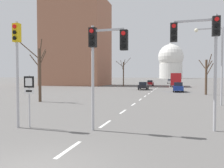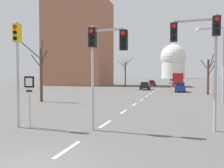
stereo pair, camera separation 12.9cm
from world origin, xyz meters
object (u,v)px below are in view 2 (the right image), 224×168
Objects in this scene: traffic_signal_centre_tall at (103,51)px; sedan_mid_centre at (172,81)px; street_lamp_right at (218,56)px; sedan_near_left at (180,87)px; route_sign_post at (29,92)px; sedan_far_left at (152,83)px; sedan_near_right at (145,86)px; city_bus at (178,79)px; traffic_signal_near_left at (17,55)px; traffic_signal_near_right at (201,43)px.

sedan_mid_centre is (1.88, 73.44, -3.13)m from traffic_signal_centre_tall.
street_lamp_right is at bearing 59.29° from traffic_signal_centre_tall.
sedan_near_left is at bearing 99.83° from street_lamp_right.
route_sign_post is 0.61× the size of sedan_far_left.
street_lamp_right reaches higher than sedan_near_right.
sedan_near_right is 17.50m from city_bus.
traffic_signal_near_left reaches higher than sedan_mid_centre.
traffic_signal_near_right reaches higher than sedan_near_right.
city_bus is at bearing 90.71° from sedan_near_left.
route_sign_post is 74.06m from sedan_mid_centre.
street_lamp_right reaches higher than city_bus.
sedan_near_left reaches higher than sedan_far_left.
city_bus is at bearing 94.94° from street_lamp_right.
traffic_signal_near_right reaches higher than city_bus.
city_bus is (7.83, 50.28, 0.14)m from route_sign_post.
sedan_near_right is at bearing -88.20° from sedan_far_left.
traffic_signal_near_right is 48.48m from city_bus.
sedan_mid_centre is (-5.23, 61.47, -3.74)m from street_lamp_right.
street_lamp_right is at bearing 48.04° from route_sign_post.
sedan_near_left is (-0.57, 27.92, -3.53)m from traffic_signal_near_right.
traffic_signal_near_right is 72.09m from sedan_mid_centre.
traffic_signal_centre_tall is 0.72× the size of street_lamp_right.
sedan_far_left is at bearing 157.46° from city_bus.
street_lamp_right is (7.11, 11.98, 0.61)m from traffic_signal_centre_tall.
sedan_near_right is (1.46, 34.03, -1.08)m from route_sign_post.
traffic_signal_near_left reaches higher than sedan_near_left.
sedan_near_left is at bearing -89.29° from city_bus.
sedan_near_left is (8.08, 29.79, -1.06)m from route_sign_post.
sedan_mid_centre is at bearing 94.87° from street_lamp_right.
sedan_near_right is (-2.54, 33.65, -3.15)m from traffic_signal_centre_tall.
route_sign_post is 30.89m from sedan_near_left.
sedan_near_right is (2.04, 34.22, -3.05)m from traffic_signal_near_left.
city_bus is (3.83, 49.90, -1.92)m from traffic_signal_centre_tall.
traffic_signal_centre_tall reaches higher than route_sign_post.
route_sign_post reaches higher than sedan_mid_centre.
sedan_near_right is 19.15m from sedan_far_left.
traffic_signal_near_right reaches higher than traffic_signal_near_left.
sedan_near_left is at bearing -87.12° from sedan_mid_centre.
route_sign_post is at bearing -92.45° from sedan_near_right.
sedan_near_right is 40.03m from sedan_mid_centre.
sedan_far_left is at bearing 107.17° from sedan_near_left.
street_lamp_right reaches higher than traffic_signal_near_right.
sedan_mid_centre reaches higher than sedan_near_right.
sedan_far_left is at bearing 88.46° from traffic_signal_near_left.
city_bus reaches higher than sedan_near_left.
traffic_signal_centre_tall is at bearing -91.46° from sedan_mid_centre.
traffic_signal_near_left reaches higher than route_sign_post.
sedan_mid_centre is at bearing 92.22° from traffic_signal_near_right.
city_bus is at bearing -22.54° from sedan_far_left.
sedan_near_left is 1.00× the size of sedan_far_left.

